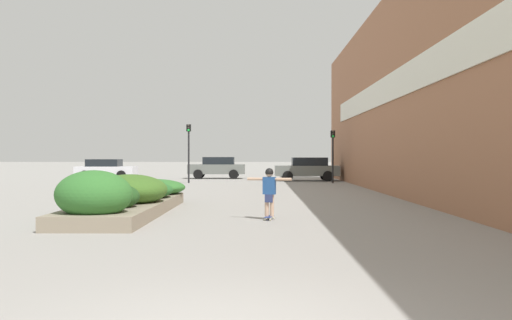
{
  "coord_description": "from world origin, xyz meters",
  "views": [
    {
      "loc": [
        0.38,
        -5.67,
        1.75
      ],
      "look_at": [
        0.2,
        15.71,
        1.58
      ],
      "focal_mm": 40.0,
      "sensor_mm": 36.0,
      "label": 1
    }
  ],
  "objects": [
    {
      "name": "car_leftmost",
      "position": [
        3.61,
        33.78,
        0.86
      ],
      "size": [
        4.39,
        2.06,
        1.62
      ],
      "rotation": [
        0.0,
        0.0,
        1.57
      ],
      "color": "slate",
      "rests_on": "ground_plane"
    },
    {
      "name": "skateboarder",
      "position": [
        0.61,
        9.82,
        0.89
      ],
      "size": [
        1.21,
        0.36,
        1.31
      ],
      "rotation": [
        0.0,
        0.0,
        -0.24
      ],
      "color": "tan",
      "rests_on": "skateboard"
    },
    {
      "name": "traffic_light_left",
      "position": [
        -4.23,
        30.67,
        2.53
      ],
      "size": [
        0.28,
        0.3,
        3.75
      ],
      "color": "black",
      "rests_on": "ground_plane"
    },
    {
      "name": "traffic_light_right",
      "position": [
        4.97,
        30.61,
        2.29
      ],
      "size": [
        0.28,
        0.3,
        3.35
      ],
      "color": "black",
      "rests_on": "ground_plane"
    },
    {
      "name": "car_center_right",
      "position": [
        -10.91,
        35.71,
        0.79
      ],
      "size": [
        4.22,
        2.03,
        1.48
      ],
      "rotation": [
        0.0,
        0.0,
        -1.57
      ],
      "color": "silver",
      "rests_on": "ground_plane"
    },
    {
      "name": "planter_box",
      "position": [
        -3.6,
        11.51,
        0.55
      ],
      "size": [
        2.45,
        9.11,
        1.4
      ],
      "color": "gray",
      "rests_on": "ground_plane"
    },
    {
      "name": "skateboard",
      "position": [
        0.61,
        9.82,
        0.07
      ],
      "size": [
        0.3,
        0.6,
        0.1
      ],
      "rotation": [
        0.0,
        0.0,
        -0.24
      ],
      "color": "navy",
      "rests_on": "ground_plane"
    },
    {
      "name": "car_center_left",
      "position": [
        12.77,
        38.33,
        0.86
      ],
      "size": [
        3.86,
        1.98,
        1.65
      ],
      "rotation": [
        0.0,
        0.0,
        1.57
      ],
      "color": "#BCBCC1",
      "rests_on": "ground_plane"
    },
    {
      "name": "building_wall_right",
      "position": [
        6.32,
        16.64,
        4.52
      ],
      "size": [
        0.67,
        46.48,
        9.03
      ],
      "color": "#9E6647",
      "rests_on": "ground_plane"
    },
    {
      "name": "car_rightmost",
      "position": [
        -2.93,
        37.6,
        0.86
      ],
      "size": [
        4.28,
        1.85,
        1.64
      ],
      "rotation": [
        0.0,
        0.0,
        1.57
      ],
      "color": "slate",
      "rests_on": "ground_plane"
    }
  ]
}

